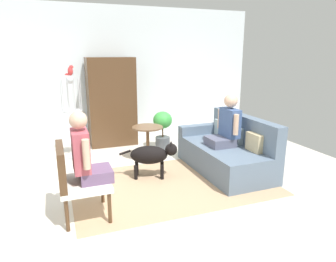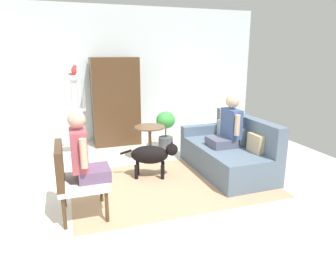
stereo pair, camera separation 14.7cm
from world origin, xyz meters
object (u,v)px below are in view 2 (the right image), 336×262
(person_on_armchair, at_px, (83,153))
(parrot, at_px, (74,70))
(armchair, at_px, (72,175))
(armoire_cabinet, at_px, (115,101))
(potted_plant, at_px, (166,127))
(dog, at_px, (152,155))
(round_end_table, at_px, (150,138))
(bird_cage_stand, at_px, (76,119))
(couch, at_px, (229,152))
(person_on_couch, at_px, (228,126))

(person_on_armchair, relative_size, parrot, 4.63)
(armchair, xyz_separation_m, parrot, (0.17, 2.29, 1.08))
(armchair, distance_m, armoire_cabinet, 3.06)
(armchair, distance_m, potted_plant, 2.88)
(dog, bearing_deg, armchair, -145.22)
(armoire_cabinet, bearing_deg, potted_plant, -37.41)
(round_end_table, xyz_separation_m, bird_cage_stand, (-1.24, 0.61, 0.31))
(couch, relative_size, dog, 2.05)
(dog, bearing_deg, armoire_cabinet, 96.33)
(potted_plant, bearing_deg, dog, -116.05)
(potted_plant, relative_size, armoire_cabinet, 0.42)
(bird_cage_stand, relative_size, potted_plant, 1.99)
(armchair, xyz_separation_m, potted_plant, (1.87, 2.20, -0.07))
(armoire_cabinet, bearing_deg, armchair, -108.73)
(bird_cage_stand, height_order, parrot, parrot)
(armchair, distance_m, dog, 1.47)
(armoire_cabinet, bearing_deg, bird_cage_stand, -144.23)
(parrot, height_order, potted_plant, parrot)
(parrot, height_order, armoire_cabinet, armoire_cabinet)
(person_on_armchair, relative_size, round_end_table, 1.37)
(couch, distance_m, round_end_table, 1.45)
(dog, height_order, bird_cage_stand, bird_cage_stand)
(couch, distance_m, armoire_cabinet, 2.70)
(armchair, bearing_deg, person_on_armchair, 0.35)
(round_end_table, distance_m, potted_plant, 0.70)
(dog, height_order, armoire_cabinet, armoire_cabinet)
(round_end_table, xyz_separation_m, armoire_cabinet, (-0.42, 1.20, 0.51))
(armoire_cabinet, bearing_deg, round_end_table, -70.76)
(person_on_couch, distance_m, bird_cage_stand, 2.78)
(armchair, height_order, bird_cage_stand, bird_cage_stand)
(couch, distance_m, potted_plant, 1.60)
(dog, relative_size, armoire_cabinet, 0.47)
(parrot, bearing_deg, person_on_couch, -35.04)
(armchair, distance_m, parrot, 2.53)
(armoire_cabinet, bearing_deg, couch, -54.94)
(parrot, bearing_deg, bird_cage_stand, -180.00)
(bird_cage_stand, bearing_deg, round_end_table, -26.00)
(bird_cage_stand, distance_m, parrot, 0.89)
(armchair, xyz_separation_m, person_on_armchair, (0.15, 0.00, 0.25))
(bird_cage_stand, relative_size, parrot, 8.39)
(armchair, xyz_separation_m, round_end_table, (1.39, 1.68, -0.13))
(person_on_couch, relative_size, parrot, 4.64)
(armchair, relative_size, person_on_armchair, 1.07)
(person_on_couch, distance_m, armoire_cabinet, 2.63)
(armchair, bearing_deg, armoire_cabinet, 71.27)
(person_on_couch, bearing_deg, person_on_armchair, -163.07)
(round_end_table, distance_m, armoire_cabinet, 1.37)
(person_on_couch, height_order, armoire_cabinet, armoire_cabinet)
(person_on_armchair, relative_size, potted_plant, 1.10)
(person_on_couch, relative_size, person_on_armchair, 1.00)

